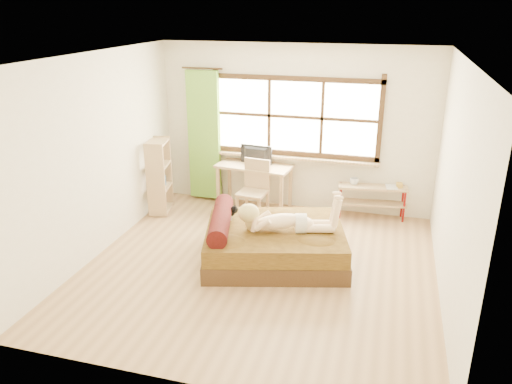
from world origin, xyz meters
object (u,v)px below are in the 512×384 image
(kitten, at_px, (226,212))
(pipe_shelf, at_px, (373,195))
(bookshelf, at_px, (159,176))
(woman, at_px, (286,211))
(desk, at_px, (254,171))
(chair, at_px, (255,186))
(bed, at_px, (271,242))

(kitten, relative_size, pipe_shelf, 0.25)
(kitten, distance_m, bookshelf, 1.82)
(woman, bearing_deg, desk, 103.25)
(woman, relative_size, chair, 1.35)
(bed, bearing_deg, bookshelf, 137.78)
(bed, bearing_deg, chair, 99.97)
(desk, distance_m, bookshelf, 1.56)
(bookshelf, bearing_deg, desk, 8.02)
(woman, bearing_deg, pipe_shelf, 45.74)
(bed, relative_size, woman, 1.67)
(bed, xyz_separation_m, chair, (-0.60, 1.30, 0.28))
(woman, xyz_separation_m, desk, (-0.90, 1.71, -0.07))
(chair, bearing_deg, bookshelf, -166.83)
(woman, bearing_deg, bookshelf, 139.00)
(woman, xyz_separation_m, pipe_shelf, (1.04, 1.83, -0.34))
(pipe_shelf, xyz_separation_m, bookshelf, (-3.41, -0.65, 0.22))
(bed, relative_size, desk, 1.68)
(desk, xyz_separation_m, bookshelf, (-1.47, -0.53, -0.05))
(bookshelf, bearing_deg, pipe_shelf, -1.08)
(woman, height_order, kitten, woman)
(woman, height_order, chair, woman)
(pipe_shelf, bearing_deg, kitten, -146.21)
(bed, bearing_deg, woman, -25.81)
(desk, bearing_deg, pipe_shelf, 10.61)
(desk, relative_size, chair, 1.34)
(bookshelf, bearing_deg, woman, -38.30)
(kitten, distance_m, pipe_shelf, 2.55)
(pipe_shelf, bearing_deg, desk, 176.06)
(bed, distance_m, kitten, 0.76)
(bed, xyz_separation_m, pipe_shelf, (1.23, 1.79, 0.15))
(kitten, bearing_deg, bed, -24.02)
(kitten, height_order, desk, desk)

